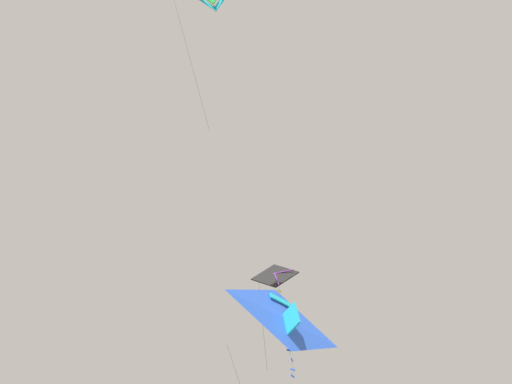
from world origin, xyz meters
TOP-DOWN VIEW (x-y plane):
  - kite_diamond_near_right at (3.24, 2.66)m, footprint 1.78×1.62m
  - kite_delta_mid_left at (1.41, 0.63)m, footprint 3.61×2.18m

SIDE VIEW (x-z plane):
  - kite_delta_mid_left at x=1.41m, z-range 24.50..33.29m
  - kite_diamond_near_right at x=3.24m, z-range 30.55..35.94m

